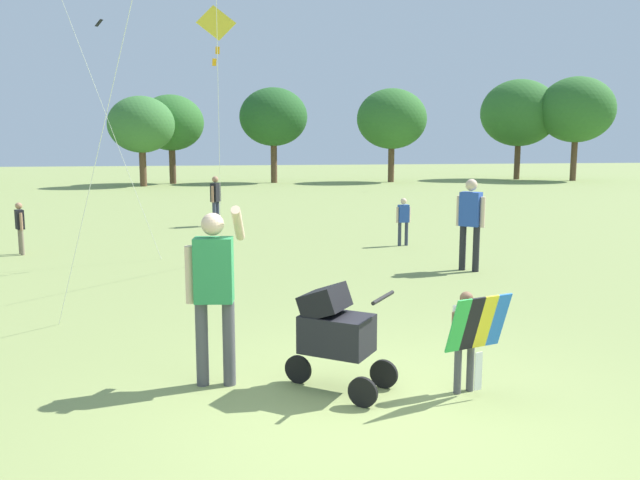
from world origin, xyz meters
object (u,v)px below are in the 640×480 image
(person_red_shirt, at_px, (470,217))
(person_couple_left, at_px, (216,197))
(child_with_butterfly_kite, at_px, (468,332))
(person_sitting_far, at_px, (20,224))
(stroller, at_px, (335,329))
(person_kid_running, at_px, (403,218))
(person_adult_flyer, at_px, (214,283))
(kite_orange_delta, at_px, (216,35))

(person_red_shirt, relative_size, person_couple_left, 1.21)
(child_with_butterfly_kite, distance_m, person_red_shirt, 6.09)
(person_sitting_far, xyz_separation_m, person_couple_left, (4.12, 4.04, 0.18))
(stroller, xyz_separation_m, person_sitting_far, (-5.00, 8.57, 0.04))
(stroller, height_order, person_couple_left, person_couple_left)
(stroller, xyz_separation_m, person_kid_running, (3.26, 8.31, 0.03))
(child_with_butterfly_kite, xyz_separation_m, person_couple_left, (-2.08, 12.91, 0.22))
(person_couple_left, bearing_deg, person_kid_running, -46.12)
(person_red_shirt, bearing_deg, person_adult_flyer, -133.49)
(kite_orange_delta, height_order, person_sitting_far, kite_orange_delta)
(stroller, bearing_deg, person_red_shirt, 55.91)
(person_adult_flyer, xyz_separation_m, stroller, (1.11, -0.34, -0.41))
(child_with_butterfly_kite, height_order, kite_orange_delta, kite_orange_delta)
(kite_orange_delta, xyz_separation_m, person_sitting_far, (-4.12, 1.47, -3.71))
(person_sitting_far, height_order, person_couple_left, person_couple_left)
(person_adult_flyer, relative_size, person_couple_left, 1.27)
(person_adult_flyer, xyz_separation_m, person_red_shirt, (4.69, 4.94, -0.03))
(child_with_butterfly_kite, bearing_deg, person_adult_flyer, 164.42)
(kite_orange_delta, bearing_deg, person_couple_left, 89.95)
(kite_orange_delta, height_order, person_kid_running, kite_orange_delta)
(person_adult_flyer, relative_size, stroller, 1.69)
(person_red_shirt, bearing_deg, person_kid_running, 96.07)
(child_with_butterfly_kite, relative_size, person_adult_flyer, 0.56)
(child_with_butterfly_kite, xyz_separation_m, person_red_shirt, (2.37, 5.59, 0.39))
(stroller, height_order, person_sitting_far, person_sitting_far)
(person_adult_flyer, height_order, person_kid_running, person_adult_flyer)
(kite_orange_delta, distance_m, person_red_shirt, 5.88)
(person_sitting_far, bearing_deg, person_red_shirt, -20.95)
(kite_orange_delta, distance_m, person_sitting_far, 5.74)
(stroller, distance_m, person_red_shirt, 6.39)
(child_with_butterfly_kite, relative_size, person_kid_running, 0.91)
(person_adult_flyer, bearing_deg, person_kid_running, 61.27)
(stroller, bearing_deg, person_couple_left, 93.97)
(child_with_butterfly_kite, bearing_deg, kite_orange_delta, 105.75)
(kite_orange_delta, xyz_separation_m, person_kid_running, (4.14, 1.21, -3.72))
(person_sitting_far, bearing_deg, kite_orange_delta, -19.59)
(person_sitting_far, bearing_deg, person_couple_left, 44.39)
(person_couple_left, bearing_deg, stroller, -86.03)
(person_adult_flyer, height_order, person_red_shirt, person_adult_flyer)
(person_adult_flyer, bearing_deg, person_sitting_far, 115.28)
(child_with_butterfly_kite, height_order, person_kid_running, person_kid_running)
(person_red_shirt, bearing_deg, child_with_butterfly_kite, -112.96)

